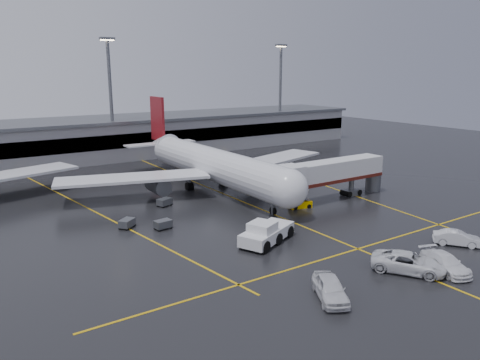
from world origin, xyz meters
TOP-DOWN VIEW (x-y plane):
  - ground at (0.00, 0.00)m, footprint 220.00×220.00m
  - apron_line_centre at (0.00, 0.00)m, footprint 0.25×90.00m
  - apron_line_stop at (0.00, -22.00)m, footprint 60.00×0.25m
  - apron_line_left at (-20.00, 10.00)m, footprint 9.99×69.35m
  - apron_line_right at (18.00, 10.00)m, footprint 7.57×69.64m
  - terminal at (0.00, 47.93)m, footprint 122.00×19.00m
  - light_mast_mid at (-5.00, 42.00)m, footprint 3.00×1.20m
  - light_mast_right at (40.00, 42.00)m, footprint 3.00×1.20m
  - main_airliner at (0.00, 9.70)m, footprint 48.80×45.60m
  - jet_bridge at (11.87, -6.00)m, footprint 19.90×3.40m
  - pushback_tractor at (-7.16, -14.96)m, footprint 8.22×5.90m
  - belt_loader at (5.03, -6.76)m, footprint 3.36×2.11m
  - service_van_a at (-0.49, -28.70)m, footprint 6.38×7.47m
  - service_van_b at (2.63, -30.52)m, footprint 4.07×6.25m
  - service_van_c at (9.93, -27.26)m, footprint 4.38×4.99m
  - service_van_d at (-10.51, -28.43)m, footprint 4.64×5.92m
  - baggage_cart_a at (-14.81, -4.29)m, footprint 2.14×1.52m
  - baggage_cart_b at (-18.32, -1.47)m, footprint 2.37×2.26m
  - baggage_cart_c at (-10.51, 4.63)m, footprint 2.32×1.90m

SIDE VIEW (x-z plane):
  - ground at x=0.00m, z-range 0.00..0.00m
  - apron_line_centre at x=0.00m, z-range 0.00..0.02m
  - apron_line_stop at x=0.00m, z-range 0.00..0.02m
  - apron_line_left at x=-20.00m, z-range 0.00..0.02m
  - apron_line_right at x=18.00m, z-range 0.00..0.02m
  - belt_loader at x=5.03m, z-range -0.50..1.48m
  - baggage_cart_a at x=-14.81m, z-range 0.07..1.19m
  - baggage_cart_b at x=-18.32m, z-range 0.07..1.19m
  - baggage_cart_c at x=-10.51m, z-range 0.07..1.19m
  - service_van_c at x=9.93m, z-range 0.00..1.63m
  - service_van_b at x=2.63m, z-range 0.00..1.68m
  - service_van_d at x=-10.51m, z-range 0.00..1.89m
  - service_van_a at x=-0.49m, z-range 0.00..1.90m
  - pushback_tractor at x=-7.16m, z-range -0.28..2.45m
  - jet_bridge at x=11.87m, z-range 0.91..6.96m
  - main_airliner at x=0.00m, z-range -2.84..11.26m
  - terminal at x=0.00m, z-range 0.02..8.62m
  - light_mast_mid at x=-5.00m, z-range 1.75..27.20m
  - light_mast_right at x=40.00m, z-range 1.75..27.20m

